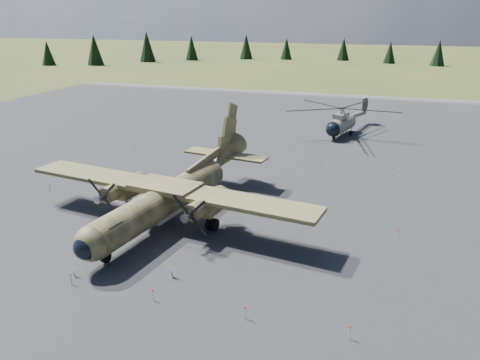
% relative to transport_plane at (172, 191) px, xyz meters
% --- Properties ---
extents(ground, '(500.00, 500.00, 0.00)m').
position_rel_transport_plane_xyz_m(ground, '(2.17, 1.76, -2.56)').
color(ground, brown).
rests_on(ground, ground).
extents(apron, '(120.00, 120.00, 0.04)m').
position_rel_transport_plane_xyz_m(apron, '(2.17, 11.76, -2.56)').
color(apron, '#5A5A5F').
rests_on(apron, ground).
extents(transport_plane, '(27.08, 24.43, 8.91)m').
position_rel_transport_plane_xyz_m(transport_plane, '(0.00, 0.00, 0.00)').
color(transport_plane, '#3B4324').
rests_on(transport_plane, ground).
extents(helicopter_near, '(20.31, 21.07, 4.24)m').
position_rel_transport_plane_xyz_m(helicopter_near, '(10.74, 34.16, 0.45)').
color(helicopter_near, gray).
rests_on(helicopter_near, ground).
extents(info_placard_left, '(0.43, 0.26, 0.64)m').
position_rel_transport_plane_xyz_m(info_placard_left, '(-2.26, -10.85, -2.14)').
color(info_placard_left, gray).
rests_on(info_placard_left, ground).
extents(info_placard_right, '(0.53, 0.32, 0.77)m').
position_rel_transport_plane_xyz_m(info_placard_right, '(4.10, -8.89, -2.05)').
color(info_placard_right, gray).
rests_on(info_placard_right, ground).
extents(barrier_fence, '(33.12, 29.62, 0.85)m').
position_rel_transport_plane_xyz_m(barrier_fence, '(1.71, 1.68, -2.05)').
color(barrier_fence, white).
rests_on(barrier_fence, ground).
extents(treeline, '(298.57, 302.37, 10.91)m').
position_rel_transport_plane_xyz_m(treeline, '(6.89, -0.77, 2.29)').
color(treeline, black).
rests_on(treeline, ground).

